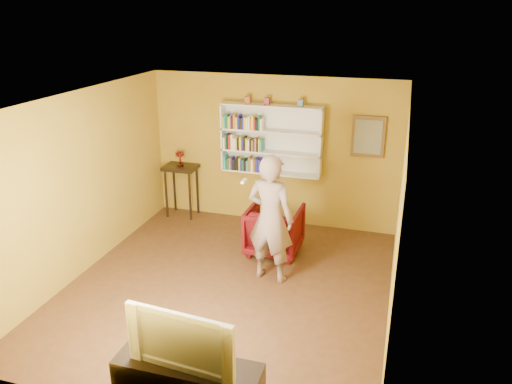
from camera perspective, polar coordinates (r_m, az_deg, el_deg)
room_shell at (r=6.86m, az=-3.43°, el=-3.54°), size 5.30×5.80×2.88m
bookshelf at (r=8.85m, az=1.85°, el=6.05°), size 1.80×0.29×1.23m
books_row_lower at (r=8.97m, az=-0.52°, el=3.16°), size 1.00×0.19×0.26m
books_row_middle at (r=8.91m, az=-1.55°, el=5.59°), size 0.72×0.19×0.27m
books_row_upper at (r=8.81m, az=-1.45°, el=7.95°), size 0.72×0.19×0.26m
ornament_left at (r=8.76m, az=-0.94°, el=10.47°), size 0.09×0.09×0.12m
ornament_centre at (r=8.66m, az=1.28°, el=10.34°), size 0.09×0.09×0.12m
ornament_right at (r=8.53m, az=5.12°, el=10.11°), size 0.09×0.09×0.12m
framed_painting at (r=8.60m, az=12.70°, el=6.19°), size 0.55×0.05×0.70m
console_table at (r=9.50m, az=-8.57°, el=1.99°), size 0.61×0.46×0.99m
ruby_lustre at (r=9.39m, az=-8.69°, el=4.14°), size 0.17×0.17×0.28m
armchair at (r=8.13m, az=2.09°, el=-4.32°), size 0.86×0.88×0.79m
person at (r=7.12m, az=1.66°, el=-3.09°), size 0.76×0.56×1.92m
game_remote at (r=6.74m, az=-1.40°, el=1.25°), size 0.04×0.15×0.04m
television at (r=5.01m, az=-8.05°, el=-15.96°), size 1.13×0.24×0.64m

